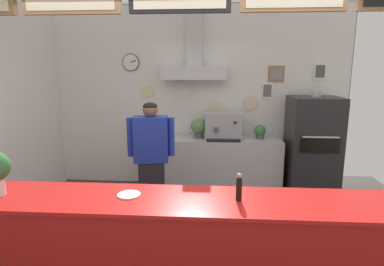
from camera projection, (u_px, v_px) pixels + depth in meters
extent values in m
cube|color=gray|center=(199.00, 98.00, 5.43)|extent=(4.92, 0.12, 3.03)
cube|color=white|center=(198.00, 98.00, 5.36)|extent=(4.88, 0.01, 2.99)
cylinder|color=black|center=(131.00, 62.00, 5.31)|extent=(0.28, 0.02, 0.28)
cylinder|color=white|center=(131.00, 62.00, 5.30)|extent=(0.26, 0.01, 0.26)
cube|color=black|center=(133.00, 61.00, 5.28)|extent=(0.10, 0.01, 0.04)
cylinder|color=beige|center=(147.00, 91.00, 5.38)|extent=(0.21, 0.02, 0.21)
cylinder|color=white|center=(183.00, 90.00, 5.34)|extent=(0.27, 0.02, 0.27)
cylinder|color=beige|center=(216.00, 109.00, 5.36)|extent=(0.28, 0.02, 0.28)
cylinder|color=beige|center=(251.00, 103.00, 5.30)|extent=(0.24, 0.02, 0.24)
cube|color=#997047|center=(276.00, 74.00, 5.18)|extent=(0.26, 0.02, 0.26)
cube|color=gray|center=(276.00, 74.00, 5.17)|extent=(0.19, 0.01, 0.19)
cube|color=white|center=(267.00, 91.00, 5.25)|extent=(0.18, 0.02, 0.27)
cube|color=slate|center=(267.00, 91.00, 5.24)|extent=(0.13, 0.01, 0.20)
cube|color=white|center=(320.00, 71.00, 5.13)|extent=(0.20, 0.02, 0.27)
cube|color=#4B4B4B|center=(320.00, 71.00, 5.12)|extent=(0.14, 0.01, 0.20)
cube|color=silver|center=(194.00, 73.00, 5.10)|extent=(1.04, 0.39, 0.20)
cube|color=silver|center=(195.00, 36.00, 5.06)|extent=(0.24, 0.24, 0.95)
cube|color=#B21916|center=(179.00, 258.00, 2.62)|extent=(4.29, 0.59, 0.97)
cube|color=red|center=(179.00, 201.00, 2.52)|extent=(4.37, 0.62, 0.03)
cube|color=#B7BABF|center=(215.00, 165.00, 5.23)|extent=(2.08, 0.59, 0.91)
cube|color=#929499|center=(215.00, 182.00, 5.29)|extent=(1.98, 0.55, 0.02)
cube|color=#232326|center=(312.00, 148.00, 4.94)|extent=(0.73, 0.69, 1.59)
cube|color=black|center=(320.00, 146.00, 4.57)|extent=(0.55, 0.02, 0.20)
cube|color=#B7BABF|center=(321.00, 137.00, 4.53)|extent=(0.51, 0.02, 0.02)
cylinder|color=#B7BABF|center=(316.00, 93.00, 4.77)|extent=(0.14, 0.14, 0.10)
cube|color=#232328|center=(152.00, 196.00, 3.98)|extent=(0.33, 0.23, 0.90)
cube|color=#1E339E|center=(151.00, 139.00, 3.84)|extent=(0.43, 0.26, 0.55)
cylinder|color=#1E339E|center=(171.00, 137.00, 3.84)|extent=(0.08, 0.08, 0.47)
cylinder|color=#1E339E|center=(130.00, 137.00, 3.82)|extent=(0.08, 0.08, 0.47)
sphere|color=brown|center=(150.00, 110.00, 3.77)|extent=(0.18, 0.18, 0.18)
ellipsoid|color=black|center=(150.00, 106.00, 3.76)|extent=(0.17, 0.17, 0.10)
cube|color=#A3A5AD|center=(223.00, 125.00, 5.07)|extent=(0.57, 0.37, 0.42)
cylinder|color=#4C4C51|center=(216.00, 129.00, 4.87)|extent=(0.06, 0.06, 0.06)
cube|color=black|center=(223.00, 140.00, 4.89)|extent=(0.51, 0.10, 0.04)
sphere|color=black|center=(235.00, 122.00, 4.84)|extent=(0.04, 0.04, 0.04)
cylinder|color=#4C4C51|center=(260.00, 136.00, 5.10)|extent=(0.13, 0.13, 0.07)
ellipsoid|color=#387A3D|center=(260.00, 130.00, 5.08)|extent=(0.18, 0.18, 0.17)
cylinder|color=#4C4C51|center=(199.00, 135.00, 5.15)|extent=(0.14, 0.14, 0.10)
ellipsoid|color=#5B844C|center=(199.00, 126.00, 5.12)|extent=(0.27, 0.27, 0.24)
cylinder|color=black|center=(239.00, 189.00, 2.47)|extent=(0.05, 0.05, 0.18)
sphere|color=gray|center=(239.00, 176.00, 2.45)|extent=(0.04, 0.04, 0.04)
cylinder|color=white|center=(129.00, 195.00, 2.58)|extent=(0.19, 0.19, 0.01)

